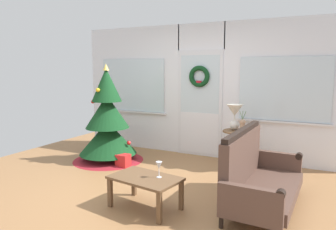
% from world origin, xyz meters
% --- Properties ---
extents(ground_plane, '(6.76, 6.76, 0.00)m').
position_xyz_m(ground_plane, '(0.00, 0.00, 0.00)').
color(ground_plane, '#996B42').
extents(back_wall_with_door, '(5.20, 0.19, 2.55)m').
position_xyz_m(back_wall_with_door, '(0.00, 2.08, 1.28)').
color(back_wall_with_door, white).
rests_on(back_wall_with_door, ground).
extents(christmas_tree, '(1.30, 1.30, 1.78)m').
position_xyz_m(christmas_tree, '(-1.39, 0.96, 0.65)').
color(christmas_tree, '#4C331E').
rests_on(christmas_tree, ground).
extents(settee_sofa, '(0.78, 1.63, 0.96)m').
position_xyz_m(settee_sofa, '(1.46, 0.15, 0.38)').
color(settee_sofa, black).
rests_on(settee_sofa, ground).
extents(side_table, '(0.50, 0.48, 0.66)m').
position_xyz_m(side_table, '(0.88, 1.51, 0.47)').
color(side_table, brown).
rests_on(side_table, ground).
extents(table_lamp, '(0.28, 0.28, 0.44)m').
position_xyz_m(table_lamp, '(0.82, 1.55, 0.95)').
color(table_lamp, silver).
rests_on(table_lamp, side_table).
extents(flower_vase, '(0.11, 0.10, 0.35)m').
position_xyz_m(flower_vase, '(0.98, 1.45, 0.78)').
color(flower_vase, tan).
rests_on(flower_vase, side_table).
extents(coffee_table, '(0.91, 0.65, 0.39)m').
position_xyz_m(coffee_table, '(0.27, -0.52, 0.34)').
color(coffee_table, brown).
rests_on(coffee_table, ground).
extents(wine_glass, '(0.08, 0.08, 0.20)m').
position_xyz_m(wine_glass, '(0.42, -0.45, 0.54)').
color(wine_glass, silver).
rests_on(wine_glass, coffee_table).
extents(gift_box, '(0.22, 0.19, 0.22)m').
position_xyz_m(gift_box, '(-0.93, 0.76, 0.11)').
color(gift_box, red).
rests_on(gift_box, ground).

